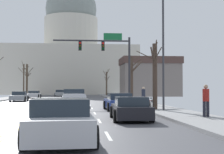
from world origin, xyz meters
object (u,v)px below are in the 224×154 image
Objects in this scene: sedan_oncoming_00 at (19,97)px; sedan_oncoming_02 at (60,93)px; sedan_oncoming_01 at (34,95)px; street_lamp_right at (159,40)px; sedan_near_03 at (61,122)px; signal_gantry at (108,53)px; sedan_near_02 at (131,109)px; sedan_near_01 at (119,102)px; bicycle_parked at (150,104)px; pickup_truck_near_00 at (74,98)px; pedestrian_00 at (143,95)px; pedestrian_01 at (206,99)px.

sedan_oncoming_00 is 0.95× the size of sedan_oncoming_02.
sedan_oncoming_02 is (3.40, 13.59, 0.04)m from sedan_oncoming_01.
sedan_near_03 is (-5.96, -12.08, -4.33)m from street_lamp_right.
sedan_near_02 is at bearing -91.06° from signal_gantry.
sedan_near_02 is at bearing -117.69° from street_lamp_right.
sedan_near_01 is at bearing -90.29° from signal_gantry.
sedan_oncoming_00 reaches higher than bicycle_parked.
signal_gantry is at bearing 81.69° from sedan_near_03.
pickup_truck_near_00 is at bearing -139.32° from signal_gantry.
sedan_oncoming_00 is at bearing -90.01° from sedan_oncoming_01.
sedan_near_02 is at bearing -82.69° from sedan_oncoming_02.
sedan_oncoming_02 is at bearing 103.81° from pedestrian_00.
sedan_near_03 is 14.25m from bicycle_parked.
bicycle_parked is at bearing -54.37° from pickup_truck_near_00.
pickup_truck_near_00 is at bearing 102.53° from sedan_near_02.
pickup_truck_near_00 is 15.98m from pedestrian_01.
sedan_near_01 is 1.03× the size of sedan_oncoming_01.
signal_gantry is at bearing -39.00° from sedan_oncoming_00.
pickup_truck_near_00 is 1.25× the size of sedan_near_03.
street_lamp_right is 14.15m from sedan_near_03.
sedan_near_03 reaches higher than sedan_oncoming_00.
pickup_truck_near_00 is 7.47m from sedan_near_01.
sedan_near_01 is at bearing -62.92° from pickup_truck_near_00.
sedan_oncoming_00 is (-6.98, 11.41, -0.12)m from pickup_truck_near_00.
sedan_near_03 is (-3.47, -23.79, -4.60)m from signal_gantry.
street_lamp_right reaches higher than pedestrian_00.
sedan_near_01 is 1.03× the size of sedan_oncoming_00.
pickup_truck_near_00 is at bearing 116.12° from pedestrian_01.
sedan_near_01 reaches higher than sedan_oncoming_00.
pedestrian_00 is (2.76, -4.54, -4.19)m from signal_gantry.
sedan_oncoming_02 is at bearing 101.41° from pedestrian_01.
sedan_near_01 is 7.45m from sedan_near_02.
sedan_oncoming_00 reaches higher than sedan_near_02.
sedan_oncoming_01 is (0.00, 13.20, -0.02)m from sedan_oncoming_00.
sedan_near_01 is at bearing -81.16° from sedan_oncoming_02.
sedan_oncoming_02 is 2.67× the size of pedestrian_01.
pedestrian_00 is 0.96× the size of pedestrian_01.
pickup_truck_near_00 is 13.37m from sedan_oncoming_00.
pedestrian_01 is at bearing -64.73° from sedan_near_01.
pickup_truck_near_00 is at bearing 117.08° from sedan_near_01.
sedan_near_03 reaches higher than bicycle_parked.
pedestrian_01 reaches higher than sedan_oncoming_02.
street_lamp_right is 1.91× the size of sedan_oncoming_01.
pickup_truck_near_00 is 14.44m from sedan_near_02.
street_lamp_right is 24.34m from sedan_oncoming_00.
sedan_near_01 is 8.52m from pedestrian_01.
sedan_oncoming_01 is (-6.95, 45.44, -0.05)m from sedan_near_03.
sedan_near_01 is (-2.53, 2.10, -4.36)m from street_lamp_right.
sedan_near_02 is at bearing -75.36° from sedan_oncoming_01.
sedan_oncoming_00 is (-6.95, 32.24, -0.04)m from sedan_near_03.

